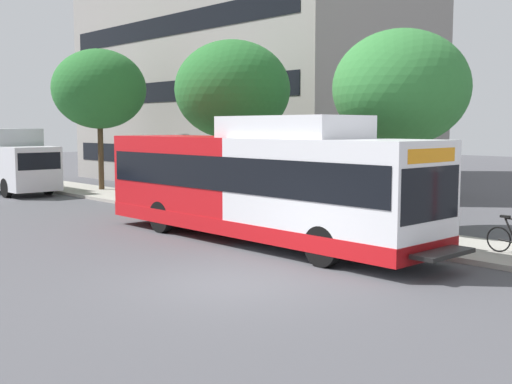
# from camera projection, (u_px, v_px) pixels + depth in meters

# --- Properties ---
(ground_plane) EXTENTS (120.00, 120.00, 0.00)m
(ground_plane) POSITION_uv_depth(u_px,v_px,m) (62.00, 237.00, 19.49)
(ground_plane) COLOR #4C4C51
(sidewalk_curb) EXTENTS (3.00, 56.00, 0.14)m
(sidewalk_curb) POSITION_uv_depth(u_px,v_px,m) (271.00, 219.00, 22.75)
(sidewalk_curb) COLOR #A8A399
(sidewalk_curb) RESTS_ON ground
(transit_bus) EXTENTS (2.58, 12.25, 3.65)m
(transit_bus) POSITION_uv_depth(u_px,v_px,m) (258.00, 184.00, 18.48)
(transit_bus) COLOR white
(transit_bus) RESTS_ON ground
(street_tree_near_stop) EXTENTS (4.23, 4.23, 6.21)m
(street_tree_near_stop) POSITION_uv_depth(u_px,v_px,m) (401.00, 88.00, 19.66)
(street_tree_near_stop) COLOR #4C3823
(street_tree_near_stop) RESTS_ON sidewalk_curb
(street_tree_mid_block) EXTENTS (4.59, 4.59, 6.62)m
(street_tree_mid_block) POSITION_uv_depth(u_px,v_px,m) (232.00, 90.00, 25.24)
(street_tree_mid_block) COLOR #4C3823
(street_tree_mid_block) RESTS_ON sidewalk_curb
(street_tree_far_block) EXTENTS (4.72, 4.72, 7.12)m
(street_tree_far_block) POSITION_uv_depth(u_px,v_px,m) (99.00, 89.00, 32.26)
(street_tree_far_block) COLOR #4C3823
(street_tree_far_block) RESTS_ON sidewalk_curb
(box_truck_background) EXTENTS (2.32, 7.01, 3.25)m
(box_truck_background) POSITION_uv_depth(u_px,v_px,m) (9.00, 158.00, 32.31)
(box_truck_background) COLOR silver
(box_truck_background) RESTS_ON ground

